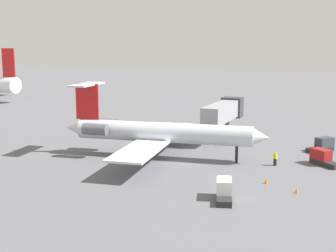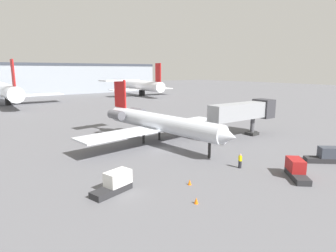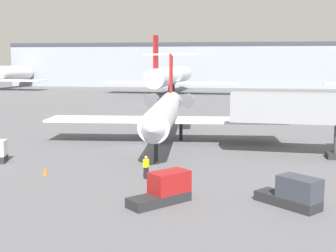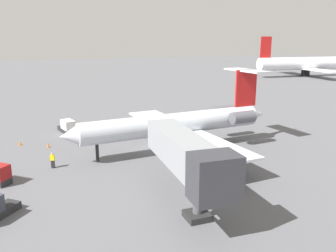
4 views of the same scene
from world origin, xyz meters
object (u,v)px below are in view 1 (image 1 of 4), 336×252
at_px(baggage_tug_trailing, 224,191).
at_px(jet_bridge, 224,111).
at_px(baggage_tug_lead, 323,145).
at_px(traffic_cone_mid, 297,191).
at_px(regional_jet, 156,132).
at_px(ground_crew_marshaller, 275,159).
at_px(baggage_tug_spare, 323,158).
at_px(traffic_cone_near, 266,181).

bearing_deg(baggage_tug_trailing, jet_bridge, 13.55).
bearing_deg(baggage_tug_lead, traffic_cone_mid, 175.27).
distance_m(baggage_tug_trailing, traffic_cone_mid, 7.65).
xyz_separation_m(regional_jet, baggage_tug_lead, (11.08, -20.15, -2.56)).
bearing_deg(baggage_tug_trailing, traffic_cone_mid, -55.82).
bearing_deg(baggage_tug_lead, regional_jet, 118.81).
xyz_separation_m(ground_crew_marshaller, traffic_cone_mid, (-10.04, -3.42, -0.58)).
relative_size(baggage_tug_lead, baggage_tug_spare, 1.01).
bearing_deg(traffic_cone_near, jet_bridge, 24.51).
xyz_separation_m(regional_jet, ground_crew_marshaller, (1.11, -15.07, -2.54)).
height_order(regional_jet, baggage_tug_lead, regional_jet).
bearing_deg(traffic_cone_mid, ground_crew_marshaller, 18.82).
bearing_deg(traffic_cone_near, regional_jet, 66.17).
bearing_deg(baggage_tug_trailing, ground_crew_marshaller, -11.41).
relative_size(jet_bridge, traffic_cone_mid, 24.47).
distance_m(baggage_tug_lead, baggage_tug_spare, 7.65).
bearing_deg(ground_crew_marshaller, traffic_cone_near, -179.16).
relative_size(jet_bridge, baggage_tug_spare, 3.46).
relative_size(baggage_tug_spare, traffic_cone_near, 7.08).
height_order(ground_crew_marshaller, baggage_tug_trailing, baggage_tug_trailing).
relative_size(ground_crew_marshaller, baggage_tug_spare, 0.43).
bearing_deg(regional_jet, jet_bridge, -20.59).
bearing_deg(baggage_tug_lead, traffic_cone_near, 164.41).
height_order(baggage_tug_trailing, traffic_cone_mid, baggage_tug_trailing).
relative_size(regional_jet, traffic_cone_mid, 49.30).
height_order(regional_jet, jet_bridge, regional_jet).
height_order(baggage_tug_lead, baggage_tug_spare, same).
height_order(jet_bridge, ground_crew_marshaller, jet_bridge).
bearing_deg(regional_jet, traffic_cone_near, -113.83).
height_order(regional_jet, traffic_cone_near, regional_jet).
xyz_separation_m(jet_bridge, baggage_tug_lead, (-3.50, -14.67, -3.47)).
height_order(jet_bridge, baggage_tug_spare, jet_bridge).
bearing_deg(baggage_tug_spare, baggage_tug_trailing, 153.48).
relative_size(regional_jet, ground_crew_marshaller, 16.04).
xyz_separation_m(jet_bridge, traffic_cone_mid, (-23.52, -13.01, -4.03)).
distance_m(regional_jet, baggage_tug_trailing, 18.15).
relative_size(regional_jet, baggage_tug_trailing, 6.42).
bearing_deg(traffic_cone_mid, regional_jet, 64.23).
relative_size(baggage_tug_lead, traffic_cone_near, 7.13).
xyz_separation_m(baggage_tug_lead, baggage_tug_trailing, (-24.30, 7.97, 0.00)).
bearing_deg(traffic_cone_near, baggage_tug_lead, -15.59).
bearing_deg(baggage_tug_trailing, baggage_tug_lead, -18.16).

